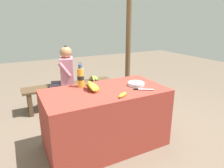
{
  "coord_description": "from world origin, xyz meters",
  "views": [
    {
      "loc": [
        -0.91,
        -1.91,
        1.45
      ],
      "look_at": [
        0.11,
        0.05,
        0.75
      ],
      "focal_mm": 32.0,
      "sensor_mm": 36.0,
      "label": 1
    }
  ],
  "objects_px": {
    "banana_bunch_green": "(94,78)",
    "support_post_far": "(128,37)",
    "water_bottle": "(81,77)",
    "loose_banana_front": "(123,95)",
    "serving_bowl": "(136,84)",
    "banana_bunch_ripe": "(91,85)",
    "wooden_bench": "(70,88)",
    "seated_vendor": "(64,73)",
    "knife": "(140,89)"
  },
  "relations": [
    {
      "from": "banana_bunch_green",
      "to": "support_post_far",
      "type": "xyz_separation_m",
      "value": [
        0.84,
        0.2,
        0.67
      ]
    },
    {
      "from": "water_bottle",
      "to": "loose_banana_front",
      "type": "xyz_separation_m",
      "value": [
        0.28,
        -0.5,
        -0.1
      ]
    },
    {
      "from": "serving_bowl",
      "to": "support_post_far",
      "type": "bearing_deg",
      "value": 61.34
    },
    {
      "from": "banana_bunch_ripe",
      "to": "wooden_bench",
      "type": "relative_size",
      "value": 0.18
    },
    {
      "from": "support_post_far",
      "to": "wooden_bench",
      "type": "bearing_deg",
      "value": -171.3
    },
    {
      "from": "banana_bunch_ripe",
      "to": "banana_bunch_green",
      "type": "relative_size",
      "value": 1.17
    },
    {
      "from": "water_bottle",
      "to": "wooden_bench",
      "type": "bearing_deg",
      "value": 81.72
    },
    {
      "from": "serving_bowl",
      "to": "banana_bunch_green",
      "type": "distance_m",
      "value": 1.39
    },
    {
      "from": "water_bottle",
      "to": "seated_vendor",
      "type": "height_order",
      "value": "seated_vendor"
    },
    {
      "from": "water_bottle",
      "to": "support_post_far",
      "type": "height_order",
      "value": "support_post_far"
    },
    {
      "from": "loose_banana_front",
      "to": "banana_bunch_green",
      "type": "distance_m",
      "value": 1.66
    },
    {
      "from": "knife",
      "to": "seated_vendor",
      "type": "bearing_deg",
      "value": 140.21
    },
    {
      "from": "water_bottle",
      "to": "knife",
      "type": "height_order",
      "value": "water_bottle"
    },
    {
      "from": "wooden_bench",
      "to": "support_post_far",
      "type": "bearing_deg",
      "value": 8.7
    },
    {
      "from": "serving_bowl",
      "to": "loose_banana_front",
      "type": "relative_size",
      "value": 1.37
    },
    {
      "from": "loose_banana_front",
      "to": "support_post_far",
      "type": "xyz_separation_m",
      "value": [
        1.18,
        1.8,
        0.4
      ]
    },
    {
      "from": "banana_bunch_green",
      "to": "wooden_bench",
      "type": "bearing_deg",
      "value": -179.69
    },
    {
      "from": "wooden_bench",
      "to": "banana_bunch_green",
      "type": "bearing_deg",
      "value": 0.31
    },
    {
      "from": "banana_bunch_ripe",
      "to": "water_bottle",
      "type": "height_order",
      "value": "water_bottle"
    },
    {
      "from": "support_post_far",
      "to": "serving_bowl",
      "type": "bearing_deg",
      "value": -118.66
    },
    {
      "from": "banana_bunch_green",
      "to": "support_post_far",
      "type": "bearing_deg",
      "value": 13.04
    },
    {
      "from": "banana_bunch_green",
      "to": "support_post_far",
      "type": "distance_m",
      "value": 1.09
    },
    {
      "from": "loose_banana_front",
      "to": "banana_bunch_green",
      "type": "xyz_separation_m",
      "value": [
        0.33,
        1.6,
        -0.27
      ]
    },
    {
      "from": "serving_bowl",
      "to": "water_bottle",
      "type": "xyz_separation_m",
      "value": [
        -0.6,
        0.26,
        0.09
      ]
    },
    {
      "from": "knife",
      "to": "wooden_bench",
      "type": "height_order",
      "value": "knife"
    },
    {
      "from": "banana_bunch_ripe",
      "to": "wooden_bench",
      "type": "height_order",
      "value": "banana_bunch_ripe"
    },
    {
      "from": "banana_bunch_ripe",
      "to": "seated_vendor",
      "type": "bearing_deg",
      "value": 89.18
    },
    {
      "from": "serving_bowl",
      "to": "water_bottle",
      "type": "relative_size",
      "value": 0.68
    },
    {
      "from": "banana_bunch_ripe",
      "to": "water_bottle",
      "type": "distance_m",
      "value": 0.2
    },
    {
      "from": "banana_bunch_ripe",
      "to": "knife",
      "type": "xyz_separation_m",
      "value": [
        0.49,
        -0.24,
        -0.05
      ]
    },
    {
      "from": "serving_bowl",
      "to": "water_bottle",
      "type": "bearing_deg",
      "value": 156.51
    },
    {
      "from": "seated_vendor",
      "to": "banana_bunch_green",
      "type": "bearing_deg",
      "value": -160.81
    },
    {
      "from": "knife",
      "to": "seated_vendor",
      "type": "distance_m",
      "value": 1.58
    },
    {
      "from": "loose_banana_front",
      "to": "seated_vendor",
      "type": "xyz_separation_m",
      "value": [
        -0.2,
        1.58,
        -0.11
      ]
    },
    {
      "from": "knife",
      "to": "support_post_far",
      "type": "xyz_separation_m",
      "value": [
        0.9,
        1.72,
        0.41
      ]
    },
    {
      "from": "knife",
      "to": "seated_vendor",
      "type": "xyz_separation_m",
      "value": [
        -0.48,
        1.5,
        -0.1
      ]
    },
    {
      "from": "wooden_bench",
      "to": "banana_bunch_ripe",
      "type": "bearing_deg",
      "value": -94.42
    },
    {
      "from": "knife",
      "to": "banana_bunch_green",
      "type": "height_order",
      "value": "knife"
    },
    {
      "from": "water_bottle",
      "to": "loose_banana_front",
      "type": "bearing_deg",
      "value": -61.23
    },
    {
      "from": "banana_bunch_ripe",
      "to": "seated_vendor",
      "type": "distance_m",
      "value": 1.27
    },
    {
      "from": "serving_bowl",
      "to": "knife",
      "type": "bearing_deg",
      "value": -106.59
    },
    {
      "from": "wooden_bench",
      "to": "loose_banana_front",
      "type": "bearing_deg",
      "value": -85.87
    },
    {
      "from": "water_bottle",
      "to": "knife",
      "type": "relative_size",
      "value": 1.46
    },
    {
      "from": "water_bottle",
      "to": "wooden_bench",
      "type": "relative_size",
      "value": 0.19
    },
    {
      "from": "knife",
      "to": "wooden_bench",
      "type": "relative_size",
      "value": 0.13
    },
    {
      "from": "water_bottle",
      "to": "support_post_far",
      "type": "bearing_deg",
      "value": 41.75
    },
    {
      "from": "banana_bunch_ripe",
      "to": "serving_bowl",
      "type": "xyz_separation_m",
      "value": [
        0.54,
        -0.08,
        -0.04
      ]
    },
    {
      "from": "knife",
      "to": "seated_vendor",
      "type": "relative_size",
      "value": 0.19
    },
    {
      "from": "banana_bunch_ripe",
      "to": "seated_vendor",
      "type": "height_order",
      "value": "seated_vendor"
    },
    {
      "from": "banana_bunch_ripe",
      "to": "knife",
      "type": "height_order",
      "value": "banana_bunch_ripe"
    }
  ]
}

